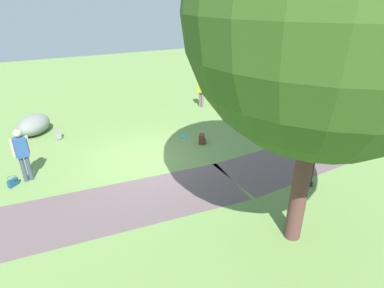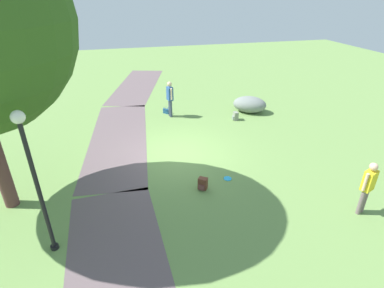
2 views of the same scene
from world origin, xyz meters
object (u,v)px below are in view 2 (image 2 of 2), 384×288
Objects in this scene: backpack_by_boulder at (235,116)px; spare_backpack_on_lawn at (203,184)px; man_near_boulder at (368,185)px; lawn_boulder at (250,104)px; woman_with_handbag at (170,97)px; handbag_on_grass at (166,111)px; lamp_post at (33,172)px; frisbee_on_grass at (228,179)px.

backpack_by_boulder is 1.00× the size of spare_backpack_on_lawn.
lawn_boulder is at bearing -1.05° from man_near_boulder.
woman_with_handbag is 1.02m from handbag_on_grass.
man_near_boulder reaches higher than spare_backpack_on_lawn.
woman_with_handbag is 4.66× the size of handbag_on_grass.
lamp_post is at bearing 131.79° from backpack_by_boulder.
woman_with_handbag is at bearing 67.72° from backpack_by_boulder.
woman_with_handbag is at bearing 24.64° from man_near_boulder.
woman_with_handbag is 4.47× the size of backpack_by_boulder.
woman_with_handbag is 4.47× the size of spare_backpack_on_lawn.
spare_backpack_on_lawn is (-6.83, -0.00, 0.05)m from handbag_on_grass.
lamp_post is at bearing 85.08° from man_near_boulder.
spare_backpack_on_lawn is 1.06m from frisbee_on_grass.
lamp_post reaches higher than handbag_on_grass.
lamp_post is 9.63× the size of handbag_on_grass.
man_near_boulder is 4.16× the size of backpack_by_boulder.
lawn_boulder is 5.32× the size of handbag_on_grass.
handbag_on_grass is at bearing 0.01° from spare_backpack_on_lawn.
handbag_on_grass is (0.45, 0.15, -0.91)m from woman_with_handbag.
lamp_post is at bearing 109.50° from spare_backpack_on_lawn.
lamp_post is 13.64× the size of frisbee_on_grass.
lamp_post is at bearing 150.63° from woman_with_handbag.
backpack_by_boulder reaches higher than handbag_on_grass.
backpack_by_boulder is 5.28m from frisbee_on_grass.
backpack_by_boulder is 1.48× the size of frisbee_on_grass.
lawn_boulder is 6.52m from frisbee_on_grass.
backpack_by_boulder is at bearing -48.21° from lamp_post.
woman_with_handbag reaches higher than backpack_by_boulder.
frisbee_on_grass is at bearing -71.16° from spare_backpack_on_lawn.
lamp_post is 10.21m from backpack_by_boulder.
man_near_boulder is 4.34× the size of handbag_on_grass.
frisbee_on_grass is at bearing -171.31° from handbag_on_grass.
lawn_boulder reaches higher than spare_backpack_on_lawn.
backpack_by_boulder reaches higher than frisbee_on_grass.
handbag_on_grass is (8.35, -4.29, -2.13)m from lamp_post.
handbag_on_grass is at bearing 18.65° from woman_with_handbag.
man_near_boulder reaches higher than frisbee_on_grass.
lawn_boulder is at bearing -95.75° from woman_with_handbag.
man_near_boulder is 7.49m from backpack_by_boulder.
frisbee_on_grass is at bearing -172.08° from woman_with_handbag.
frisbee_on_grass is (2.58, 3.11, -0.95)m from man_near_boulder.
lawn_boulder reaches higher than handbag_on_grass.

